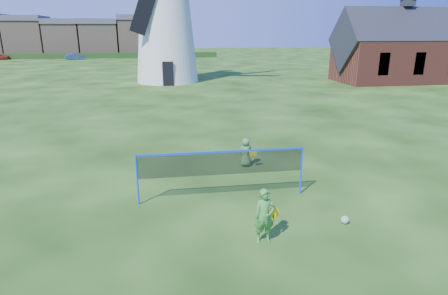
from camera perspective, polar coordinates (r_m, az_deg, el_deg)
name	(u,v)px	position (r m, az deg, el deg)	size (l,w,h in m)	color
ground	(220,199)	(11.70, -0.59, -7.80)	(220.00, 220.00, 0.00)	black
windmill	(165,15)	(39.19, -8.87, 19.17)	(14.63, 6.13, 19.15)	white
chapel	(402,51)	(42.82, 25.23, 13.08)	(12.92, 6.27, 10.93)	brown
badminton_net	(222,164)	(11.29, -0.32, -2.50)	(5.05, 0.05, 1.55)	blue
player_girl	(265,216)	(9.26, 6.16, -10.26)	(0.67, 0.36, 1.38)	#3C8F39
player_boy	(246,152)	(14.32, 3.34, -0.73)	(0.63, 0.41, 1.10)	#498440
play_ball	(345,220)	(10.78, 17.80, -10.35)	(0.22, 0.22, 0.22)	green
terraced_houses	(31,37)	(86.36, -27.09, 14.64)	(49.96, 8.40, 8.09)	gray
hedge	(52,56)	(79.31, -24.51, 12.45)	(62.00, 0.80, 1.00)	#193814
car_right	(75,56)	(75.41, -21.60, 12.66)	(1.19, 3.40, 1.12)	navy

